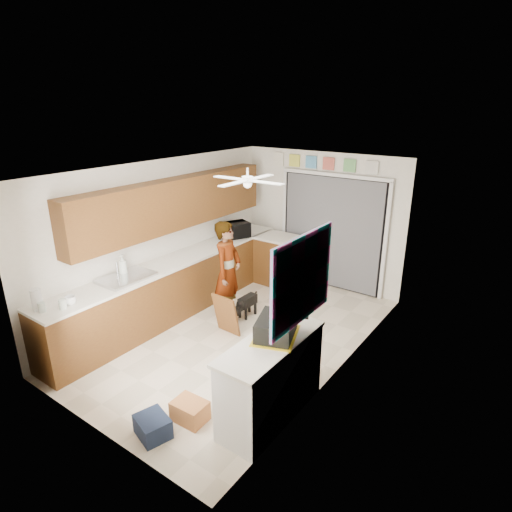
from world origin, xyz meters
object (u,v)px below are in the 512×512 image
Objects in this scene: soap_bottle at (123,265)px; paper_towel_roll at (37,300)px; microwave at (235,230)px; dog at (248,305)px; cardboard_box at (190,411)px; navy_crate at (153,426)px; man at (228,271)px; suitcase at (276,327)px; cup at (70,300)px.

soap_bottle is 1.32m from paper_towel_roll.
microwave is 1.03× the size of dog.
cardboard_box is 1.03× the size of navy_crate.
man reaches higher than navy_crate.
dog is at bearing 114.72° from suitcase.
man is 3.26× the size of dog.
paper_towel_roll is at bearing -178.49° from navy_crate.
navy_crate is at bearing -145.34° from suitcase.
suitcase is 1.35m from cardboard_box.
dog is (1.11, 2.79, -0.88)m from paper_towel_roll.
paper_towel_roll reaches higher than cup.
soap_bottle is at bearing 103.37° from cup.
cup reaches higher than cardboard_box.
soap_bottle reaches higher than microwave.
microwave is 1.89× the size of paper_towel_roll.
dog is at bearing -109.19° from microwave.
suitcase is (2.51, 0.86, 0.05)m from cup.
man is at bearing -129.98° from dog.
paper_towel_roll is 0.55× the size of dog.
cup is 0.38m from paper_towel_roll.
soap_bottle is at bearing 92.03° from paper_towel_roll.
cardboard_box is at bearing -151.45° from suitcase.
suitcase is at bearing -140.14° from man.
cardboard_box is (1.93, -3.27, -0.97)m from microwave.
navy_crate is (1.90, 0.05, -0.97)m from paper_towel_roll.
cardboard_box is at bearing -66.58° from dog.
man is at bearing 70.56° from paper_towel_roll.
microwave is 1.02× the size of suitcase.
man is 0.70m from dog.
soap_bottle is 0.87× the size of cardboard_box.
cup is 0.39× the size of navy_crate.
soap_bottle reaches higher than cardboard_box.
soap_bottle reaches higher than paper_towel_roll.
microwave is at bearing 138.11° from dog.
cup is at bearing 149.70° from man.
man is at bearing 72.40° from cup.
navy_crate is at bearing -111.51° from cardboard_box.
cardboard_box is (1.86, 0.13, -0.88)m from cup.
suitcase is at bearing 23.53° from paper_towel_roll.
man is at bearing 52.62° from soap_bottle.
navy_crate is 0.22× the size of man.
navy_crate is at bearing -33.02° from soap_bottle.
dog is at bearing 51.94° from soap_bottle.
soap_bottle is 1.18× the size of paper_towel_roll.
soap_bottle is at bearing -126.60° from dog.
suitcase is at bearing 54.51° from navy_crate.
soap_bottle is 2.75m from suitcase.
microwave reaches higher than cup.
cup is 2.76m from dog.
microwave is 1.38× the size of cardboard_box.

